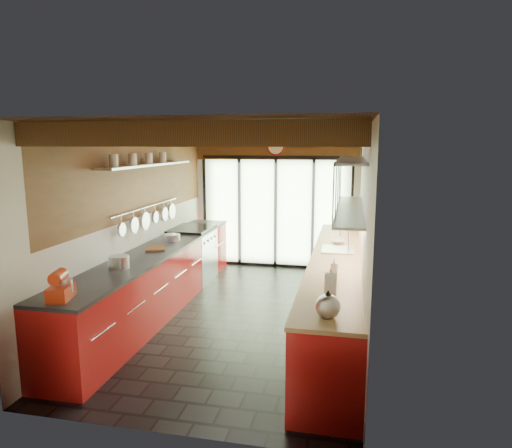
% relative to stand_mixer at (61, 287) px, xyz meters
% --- Properties ---
extents(ground, '(5.50, 5.50, 0.00)m').
position_rel_stand_mixer_xyz_m(ground, '(1.27, 2.24, -1.04)').
color(ground, black).
rests_on(ground, ground).
extents(room_shell, '(5.50, 5.50, 5.50)m').
position_rel_stand_mixer_xyz_m(room_shell, '(1.27, 2.24, 0.62)').
color(room_shell, silver).
rests_on(room_shell, ground).
extents(ceiling_beams, '(3.14, 5.06, 4.90)m').
position_rel_stand_mixer_xyz_m(ceiling_beams, '(1.27, 2.62, 1.43)').
color(ceiling_beams, '#593316').
rests_on(ceiling_beams, ground).
extents(glass_door, '(2.95, 0.10, 2.90)m').
position_rel_stand_mixer_xyz_m(glass_door, '(1.27, 4.93, 0.62)').
color(glass_door, '#C6EAAD').
rests_on(glass_door, ground).
extents(left_counter, '(0.68, 5.00, 0.92)m').
position_rel_stand_mixer_xyz_m(left_counter, '(-0.01, 2.24, -0.57)').
color(left_counter, '#B41615').
rests_on(left_counter, ground).
extents(range_stove, '(0.66, 0.90, 0.97)m').
position_rel_stand_mixer_xyz_m(range_stove, '(-0.01, 3.69, -0.56)').
color(range_stove, silver).
rests_on(range_stove, ground).
extents(right_counter, '(0.68, 5.00, 0.92)m').
position_rel_stand_mixer_xyz_m(right_counter, '(2.54, 2.24, -0.57)').
color(right_counter, '#B41615').
rests_on(right_counter, ground).
extents(sink_assembly, '(0.45, 0.52, 0.43)m').
position_rel_stand_mixer_xyz_m(sink_assembly, '(2.56, 2.64, -0.07)').
color(sink_assembly, silver).
rests_on(sink_assembly, right_counter).
extents(upper_cabinets_right, '(0.34, 3.00, 3.00)m').
position_rel_stand_mixer_xyz_m(upper_cabinets_right, '(2.70, 2.54, 0.81)').
color(upper_cabinets_right, silver).
rests_on(upper_cabinets_right, ground).
extents(left_wall_fixtures, '(0.28, 2.60, 0.96)m').
position_rel_stand_mixer_xyz_m(left_wall_fixtures, '(-0.20, 2.49, 0.77)').
color(left_wall_fixtures, silver).
rests_on(left_wall_fixtures, ground).
extents(stand_mixer, '(0.26, 0.36, 0.29)m').
position_rel_stand_mixer_xyz_m(stand_mixer, '(0.00, 0.00, 0.00)').
color(stand_mixer, red).
rests_on(stand_mixer, left_counter).
extents(pot_large, '(0.26, 0.26, 0.15)m').
position_rel_stand_mixer_xyz_m(pot_large, '(0.00, 1.12, -0.04)').
color(pot_large, silver).
rests_on(pot_large, left_counter).
extents(pot_small, '(0.33, 0.33, 0.10)m').
position_rel_stand_mixer_xyz_m(pot_small, '(0.00, 2.78, -0.07)').
color(pot_small, silver).
rests_on(pot_small, left_counter).
extents(cutting_board, '(0.39, 0.44, 0.03)m').
position_rel_stand_mixer_xyz_m(cutting_board, '(0.00, 2.15, -0.10)').
color(cutting_board, brown).
rests_on(cutting_board, left_counter).
extents(kettle, '(0.25, 0.28, 0.25)m').
position_rel_stand_mixer_xyz_m(kettle, '(2.54, 0.04, -0.00)').
color(kettle, silver).
rests_on(kettle, right_counter).
extents(paper_towel, '(0.12, 0.12, 0.32)m').
position_rel_stand_mixer_xyz_m(paper_towel, '(2.54, 0.47, 0.02)').
color(paper_towel, white).
rests_on(paper_towel, right_counter).
extents(soap_bottle, '(0.09, 0.09, 0.18)m').
position_rel_stand_mixer_xyz_m(soap_bottle, '(2.54, 1.46, -0.03)').
color(soap_bottle, silver).
rests_on(soap_bottle, right_counter).
extents(bowl, '(0.24, 0.24, 0.05)m').
position_rel_stand_mixer_xyz_m(bowl, '(2.54, 3.07, -0.09)').
color(bowl, silver).
rests_on(bowl, right_counter).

